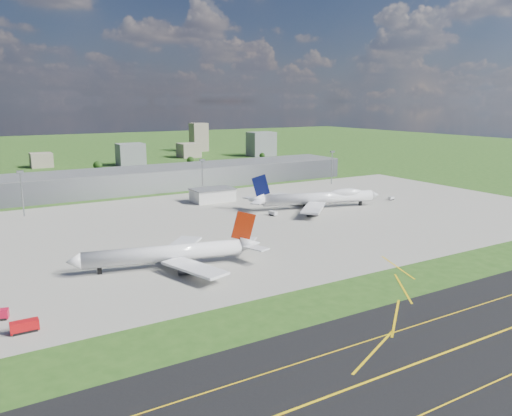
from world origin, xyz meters
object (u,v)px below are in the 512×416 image
airliner_red_twin (172,253)px  van_white_near (273,213)px  airliner_blue_quad (319,198)px  van_white_far (391,198)px  fire_truck (25,327)px  tug_yellow (230,244)px

airliner_red_twin → van_white_near: airliner_red_twin is taller
airliner_blue_quad → van_white_near: bearing=-158.8°
van_white_near → van_white_far: 91.27m
fire_truck → tug_yellow: 100.61m
airliner_red_twin → van_white_near: 98.84m
tug_yellow → van_white_far: size_ratio=0.87×
fire_truck → tug_yellow: (89.22, 46.51, -0.79)m
fire_truck → van_white_near: bearing=32.2°
airliner_red_twin → tug_yellow: 36.25m
airliner_blue_quad → airliner_red_twin: bearing=-137.9°
tug_yellow → van_white_near: size_ratio=0.71×
airliner_blue_quad → van_white_far: (56.33, -4.70, -4.98)m
fire_truck → van_white_near: size_ratio=1.39×
tug_yellow → van_white_far: (140.14, 39.80, 0.23)m
airliner_red_twin → van_white_far: 181.45m
airliner_blue_quad → tug_yellow: airliner_blue_quad is taller
airliner_blue_quad → tug_yellow: size_ratio=21.46×
airliner_red_twin → van_white_far: (173.16, 54.03, -4.35)m
airliner_red_twin → airliner_blue_quad: (116.83, 58.73, 0.62)m
van_white_far → fire_truck: bearing=-169.0°
airliner_red_twin → tug_yellow: airliner_red_twin is taller
airliner_red_twin → van_white_far: size_ratio=16.86×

